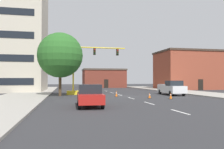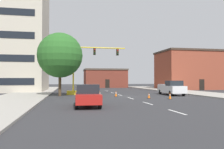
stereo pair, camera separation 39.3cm
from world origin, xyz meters
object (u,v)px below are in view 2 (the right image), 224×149
Objects in this scene: sedan_red_near_left at (87,95)px; traffic_cone_roadside_c at (149,96)px; tree_left_near at (60,55)px; pickup_truck_white at (171,88)px; traffic_signal_gantry at (81,79)px; traffic_cone_roadside_b at (170,96)px; traffic_cone_roadside_a at (100,94)px; traffic_cone_roadside_d at (116,94)px.

traffic_cone_roadside_c is at bearing 40.45° from sedan_red_near_left.
tree_left_near is 15.63m from pickup_truck_white.
sedan_red_near_left is at bearing -139.55° from traffic_cone_roadside_c.
traffic_cone_roadside_c is (7.23, -8.13, -1.90)m from traffic_signal_gantry.
traffic_signal_gantry is 11.90× the size of traffic_cone_roadside_b.
traffic_cone_roadside_c is at bearing -30.76° from traffic_cone_roadside_a.
tree_left_near is 8.79m from traffic_cone_roadside_d.
sedan_red_near_left is (2.56, -11.89, -4.37)m from tree_left_near.
traffic_cone_roadside_a is at bearing 76.47° from sedan_red_near_left.
sedan_red_near_left is 6.26× the size of traffic_cone_roadside_d.
traffic_signal_gantry is at bearing 163.75° from pickup_truck_white.
sedan_red_near_left is 10.36m from traffic_cone_roadside_d.
traffic_cone_roadside_a reaches higher than traffic_cone_roadside_c.
traffic_cone_roadside_b is at bearing -117.25° from pickup_truck_white.
pickup_truck_white is 7.61× the size of traffic_cone_roadside_a.
traffic_signal_gantry is at bearing 112.07° from traffic_cone_roadside_a.
traffic_cone_roadside_b reaches higher than traffic_cone_roadside_c.
tree_left_near is at bearing 151.18° from traffic_cone_roadside_c.
sedan_red_near_left is 7.33× the size of traffic_cone_roadside_c.
traffic_cone_roadside_d is at bearing -1.20° from traffic_cone_roadside_a.
traffic_cone_roadside_a is at bearing -67.93° from traffic_signal_gantry.
traffic_cone_roadside_b is (7.07, -4.52, -0.00)m from traffic_cone_roadside_a.
traffic_cone_roadside_c is (7.47, 6.37, -0.58)m from sedan_red_near_left.
traffic_signal_gantry is 14.56m from sedan_red_near_left.
traffic_signal_gantry is 1.55× the size of pickup_truck_white.
traffic_cone_roadside_a is 0.99× the size of traffic_cone_roadside_d.
pickup_truck_white is at bearing -3.60° from tree_left_near.
pickup_truck_white is (15.00, -0.94, -4.29)m from tree_left_near.
pickup_truck_white is 1.20× the size of sedan_red_near_left.
traffic_cone_roadside_d is (-3.16, 3.05, 0.05)m from traffic_cone_roadside_c.
traffic_signal_gantry is at bearing 131.66° from traffic_cone_roadside_c.
sedan_red_near_left reaches higher than traffic_cone_roadside_d.
traffic_cone_roadside_a is (-10.16, -1.49, -0.62)m from pickup_truck_white.
tree_left_near is at bearing 149.74° from traffic_cone_roadside_b.
tree_left_near is (-2.80, -2.61, 3.05)m from traffic_signal_gantry.
traffic_cone_roadside_c is at bearing -137.36° from pickup_truck_white.
pickup_truck_white reaches higher than traffic_cone_roadside_b.
tree_left_near reaches higher than traffic_cone_roadside_c.
traffic_cone_roadside_d is at bearing -169.35° from pickup_truck_white.
traffic_signal_gantry is at bearing 43.06° from tree_left_near.
tree_left_near reaches higher than traffic_cone_roadside_b.
traffic_cone_roadside_b is 6.74m from traffic_cone_roadside_d.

